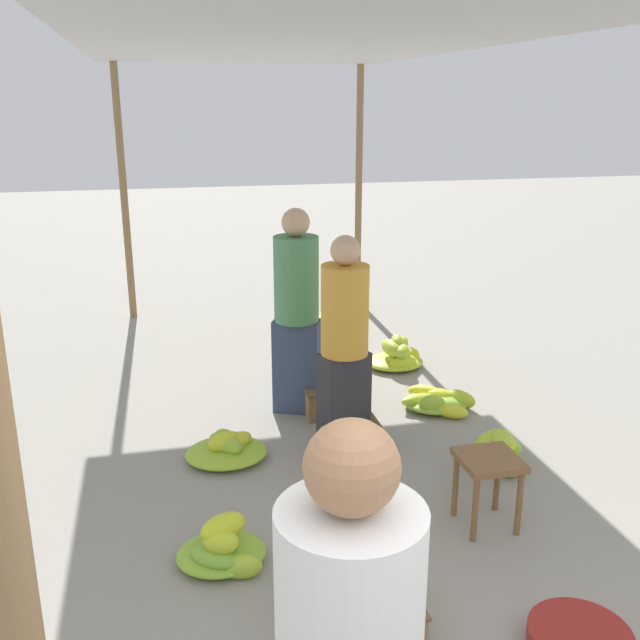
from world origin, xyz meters
The scene contains 15 objects.
canopy_post_back_left centered at (-1.35, 7.31, 1.40)m, with size 0.08×0.08×2.79m, color olive.
canopy_post_back_right centered at (1.35, 7.31, 1.40)m, with size 0.08×0.08×2.79m, color olive.
canopy_tarp centered at (0.00, 3.80, 2.81)m, with size 3.10×7.41×0.04m, color #B2B2B7.
stool centered at (0.73, 2.46, 0.35)m, with size 0.34×0.34×0.44m.
banana_pile_left_0 centered at (-0.81, 2.44, 0.10)m, with size 0.49×0.46×0.30m.
banana_pile_left_1 centered at (-0.66, 3.62, 0.08)m, with size 0.57×0.50×0.20m.
banana_pile_right_0 centered at (1.13, 3.11, 0.11)m, with size 0.47×0.50×0.27m.
banana_pile_right_1 centered at (1.09, 4.09, 0.06)m, with size 0.64×0.63×0.16m.
banana_pile_right_2 centered at (1.09, 5.05, 0.11)m, with size 0.58×0.51×0.31m.
banana_pile_right_3 centered at (0.79, 6.47, 0.06)m, with size 0.73×0.68×0.21m.
crate_near centered at (-0.23, 1.82, 0.10)m, with size 0.52×0.52×0.20m.
crate_mid centered at (0.25, 4.26, 0.12)m, with size 0.47×0.47×0.23m.
crate_far centered at (0.21, 3.54, 0.11)m, with size 0.41×0.41×0.21m.
shopper_walking_mid centered at (-0.02, 4.32, 0.85)m, with size 0.46×0.46×1.64m.
shopper_walking_far centered at (0.17, 3.60, 0.81)m, with size 0.41×0.41×1.55m.
Camera 1 is at (-1.06, -0.88, 2.41)m, focal length 40.00 mm.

